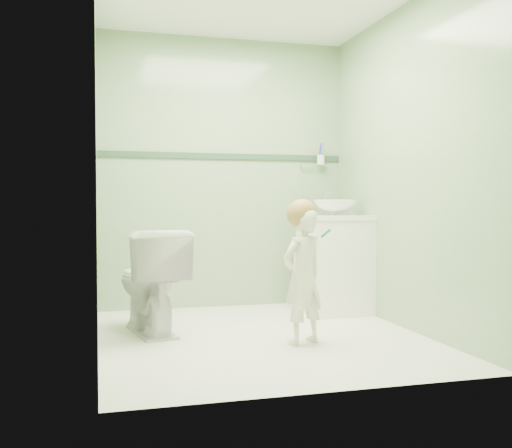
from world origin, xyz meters
name	(u,v)px	position (x,y,z in m)	size (l,w,h in m)	color
ground	(262,336)	(0.00, 0.00, 0.00)	(2.50, 2.50, 0.00)	white
room_shell	(262,164)	(0.00, 0.00, 1.20)	(2.50, 2.54, 2.40)	#84A877
trim_stripe	(224,156)	(0.00, 1.24, 1.35)	(2.20, 0.02, 0.05)	#2B4933
vanity	(335,266)	(0.84, 0.70, 0.40)	(0.52, 0.50, 0.80)	white
counter	(335,217)	(0.84, 0.70, 0.81)	(0.54, 0.52, 0.04)	white
basin	(335,207)	(0.84, 0.70, 0.89)	(0.37, 0.37, 0.13)	white
faucet	(327,198)	(0.84, 0.89, 0.97)	(0.03, 0.13, 0.18)	silver
cup_holder	(320,160)	(0.89, 1.18, 1.33)	(0.26, 0.07, 0.21)	silver
toilet	(150,281)	(-0.74, 0.32, 0.37)	(0.42, 0.73, 0.75)	white
toddler	(303,276)	(0.21, -0.27, 0.45)	(0.33, 0.21, 0.89)	white
hair_cap	(302,214)	(0.21, -0.24, 0.86)	(0.20, 0.20, 0.20)	#A0723C
teal_toothbrush	(324,233)	(0.33, -0.35, 0.74)	(0.10, 0.14, 0.08)	#068F73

